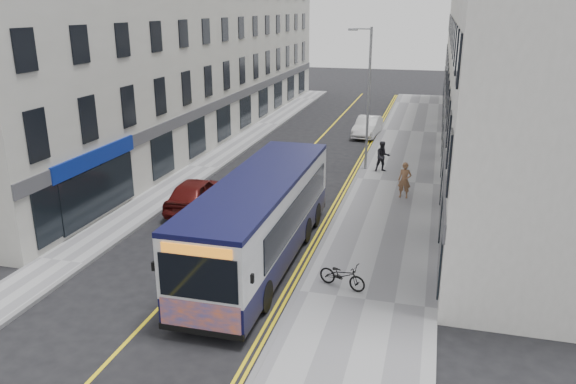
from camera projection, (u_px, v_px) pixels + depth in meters
The scene contains 17 objects.
ground at pixel (200, 264), 20.66m from camera, with size 140.00×140.00×0.00m, color black.
pavement_east at pixel (398, 182), 30.12m from camera, with size 4.50×64.00×0.12m, color #99999B.
pavement_west at pixel (203, 167), 32.87m from camera, with size 2.00×64.00×0.12m, color #99999B.
kerb_east at pixel (356, 179), 30.67m from camera, with size 0.18×64.00×0.13m, color slate.
kerb_west at pixel (219, 169), 32.63m from camera, with size 0.18×64.00×0.13m, color slate.
road_centre_line at pixel (285, 175), 31.67m from camera, with size 0.12×64.00×0.01m, color yellow.
road_dbl_yellow_inner at pixel (348, 179), 30.80m from camera, with size 0.10×64.00×0.01m, color yellow.
road_dbl_yellow_outer at pixel (351, 180), 30.75m from camera, with size 0.10×64.00×0.01m, color yellow.
terrace_east at pixel (500, 49), 35.06m from camera, with size 6.00×46.00×13.00m, color silver.
terrace_west at pixel (197, 44), 40.08m from camera, with size 6.00×46.00×13.00m, color beige.
streetlamp at pixel (367, 95), 31.10m from camera, with size 1.32×0.18×8.00m.
city_bus at pixel (261, 217), 20.34m from camera, with size 2.62×11.24×3.26m.
bicycle at pixel (342, 275), 18.60m from camera, with size 0.59×1.68×0.88m, color black.
pedestrian_near at pixel (405, 180), 27.28m from camera, with size 0.64×0.42×1.76m, color #8B5F3F.
pedestrian_far at pixel (383, 156), 31.64m from camera, with size 0.84×0.66×1.74m, color black.
car_white at pixel (368, 127), 40.87m from camera, with size 1.50×4.31×1.42m, color silver.
car_maroon at pixel (196, 194), 26.10m from camera, with size 1.79×4.45×1.52m, color #4F0E0D.
Camera 1 is at (7.97, -17.30, 9.04)m, focal length 35.00 mm.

